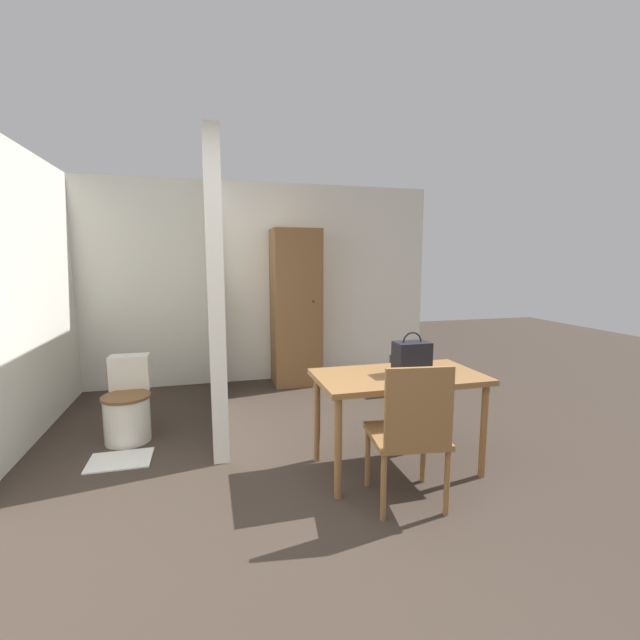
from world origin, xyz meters
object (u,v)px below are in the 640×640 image
object	(u,v)px
dining_table	(398,385)
wooden_cabinet	(296,308)
wooden_chair	(410,430)
space_heater	(402,374)
toilet	(128,406)
handbag	(412,357)

from	to	relation	value
dining_table	wooden_cabinet	distance (m)	2.44
wooden_cabinet	wooden_chair	bearing A→B (deg)	-87.56
wooden_chair	space_heater	distance (m)	2.40
toilet	dining_table	bearing A→B (deg)	-28.67
dining_table	wooden_cabinet	xyz separation A→B (m)	(-0.26, 2.40, 0.32)
space_heater	wooden_chair	bearing A→B (deg)	-114.58
toilet	handbag	xyz separation A→B (m)	(2.13, -1.11, 0.56)
toilet	space_heater	bearing A→B (deg)	11.35
handbag	toilet	bearing A→B (deg)	152.45
wooden_chair	dining_table	bearing A→B (deg)	81.36
handbag	space_heater	distance (m)	1.95
dining_table	toilet	distance (m)	2.34
dining_table	handbag	xyz separation A→B (m)	(0.10, -0.00, 0.20)
toilet	space_heater	distance (m)	2.94
handbag	space_heater	bearing A→B (deg)	66.02
wooden_cabinet	toilet	bearing A→B (deg)	-143.77
dining_table	handbag	world-z (taller)	handbag
wooden_chair	wooden_cabinet	size ratio (longest dim) A/B	0.49
wooden_chair	handbag	distance (m)	0.64
wooden_chair	toilet	size ratio (longest dim) A/B	1.34
handbag	space_heater	xyz separation A→B (m)	(0.75, 1.69, -0.62)
handbag	wooden_chair	bearing A→B (deg)	-116.67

